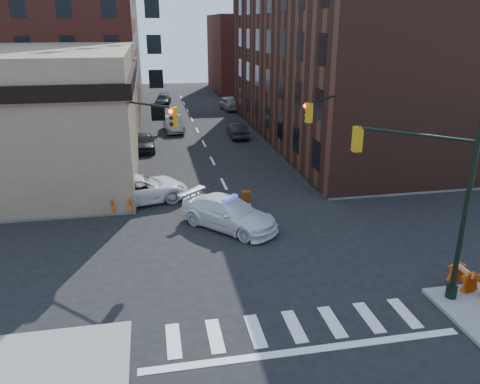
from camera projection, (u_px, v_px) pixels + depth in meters
name	position (u px, v px, depth m)	size (l,w,h in m)	color
ground	(255.00, 246.00, 23.78)	(140.00, 140.00, 0.00)	black
sidewalk_ne	(378.00, 114.00, 58.09)	(34.00, 54.50, 0.15)	gray
apartment_block	(21.00, 11.00, 53.35)	(25.00, 25.00, 24.00)	maroon
commercial_row_ne	(337.00, 64.00, 44.49)	(14.00, 34.00, 14.00)	#47251C
filler_nw	(75.00, 41.00, 75.47)	(20.00, 18.00, 16.00)	brown
filler_ne	(261.00, 53.00, 77.79)	(16.00, 16.00, 12.00)	maroon
signal_pole_se	(438.00, 189.00, 18.19)	(5.40, 5.27, 8.00)	black
signal_pole_nw	(133.00, 144.00, 26.19)	(3.58, 3.67, 8.00)	black
signal_pole_ne	(330.00, 135.00, 28.29)	(3.67, 3.58, 8.00)	black
tree_ne_near	(271.00, 98.00, 47.94)	(3.00, 3.00, 4.85)	black
tree_ne_far	(254.00, 88.00, 55.33)	(3.00, 3.00, 4.85)	black
police_car	(229.00, 213.00, 25.72)	(2.37, 5.84, 1.69)	white
pickup	(139.00, 189.00, 29.43)	(2.85, 6.18, 1.72)	white
parked_car_wnear	(144.00, 142.00, 41.52)	(1.81, 4.50, 1.53)	black
parked_car_wfar	(173.00, 124.00, 48.69)	(1.72, 4.94, 1.63)	gray
parked_car_wdeep	(163.00, 100.00, 65.09)	(1.91, 4.70, 1.36)	black
parked_car_enear	(238.00, 130.00, 46.26)	(1.55, 4.44, 1.46)	black
parked_car_efar	(230.00, 104.00, 60.90)	(1.90, 4.73, 1.61)	#95979E
pedestrian_a	(109.00, 198.00, 27.67)	(0.57, 0.37, 1.56)	black
pedestrian_b	(38.00, 188.00, 29.31)	(0.76, 0.59, 1.57)	black
pedestrian_c	(10.00, 202.00, 26.63)	(1.13, 0.47, 1.93)	#1D222B
barrel_road	(246.00, 199.00, 28.93)	(0.53, 0.53, 0.95)	red
barrel_bank	(157.00, 192.00, 30.06)	(0.50, 0.50, 0.90)	orange
barricade_se_a	(463.00, 278.00, 19.69)	(1.21, 0.60, 0.91)	#E13C0A
barricade_nw_a	(122.00, 203.00, 27.61)	(1.37, 0.69, 1.03)	#CD4F09
barricade_nw_b	(75.00, 203.00, 27.81)	(1.23, 0.61, 0.92)	red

